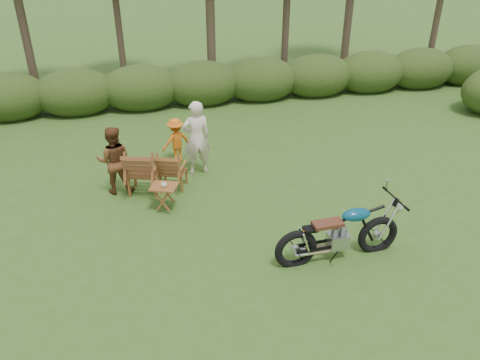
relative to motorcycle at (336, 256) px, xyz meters
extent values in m
plane|color=#32511B|center=(-0.96, -0.23, 0.00)|extent=(80.00, 80.00, 0.00)
ellipsoid|color=#243714|center=(-6.96, 8.77, 0.63)|extent=(2.52, 1.68, 1.51)
ellipsoid|color=#243714|center=(-4.96, 8.77, 0.63)|extent=(2.52, 1.68, 1.51)
ellipsoid|color=#243714|center=(-2.96, 8.77, 0.63)|extent=(2.52, 1.68, 1.51)
ellipsoid|color=#243714|center=(-0.96, 8.77, 0.63)|extent=(2.52, 1.68, 1.51)
ellipsoid|color=#243714|center=(1.04, 8.77, 0.63)|extent=(2.52, 1.68, 1.51)
ellipsoid|color=#243714|center=(3.04, 8.77, 0.63)|extent=(2.52, 1.68, 1.51)
ellipsoid|color=#243714|center=(5.04, 8.77, 0.63)|extent=(2.52, 1.68, 1.51)
ellipsoid|color=#243714|center=(7.04, 8.77, 0.63)|extent=(2.52, 1.68, 1.51)
ellipsoid|color=#243714|center=(9.04, 8.77, 0.63)|extent=(2.52, 1.68, 1.51)
imported|color=beige|center=(-2.81, 2.26, 0.61)|extent=(0.13, 0.13, 0.10)
imported|color=beige|center=(-1.90, 3.79, 0.00)|extent=(0.69, 0.49, 1.79)
imported|color=brown|center=(-3.78, 3.30, 0.00)|extent=(0.79, 0.64, 1.53)
imported|color=#D96114|center=(-2.32, 4.49, 0.00)|extent=(0.85, 0.68, 1.15)
camera|label=1|loc=(-3.21, -6.12, 5.20)|focal=35.00mm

